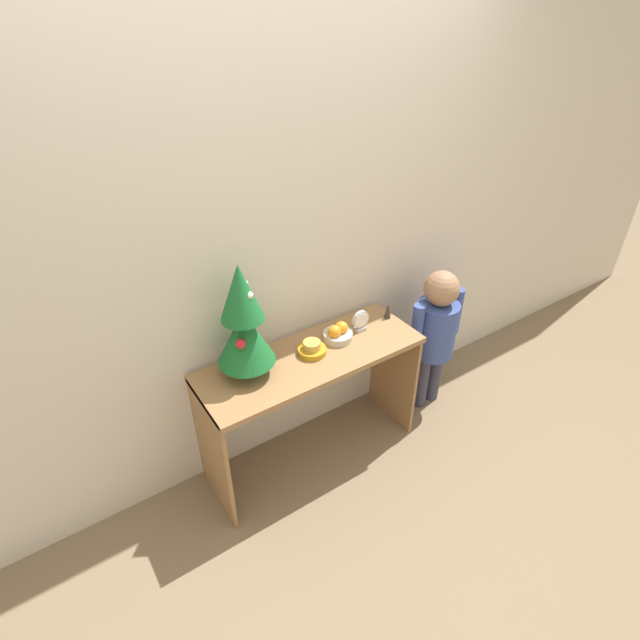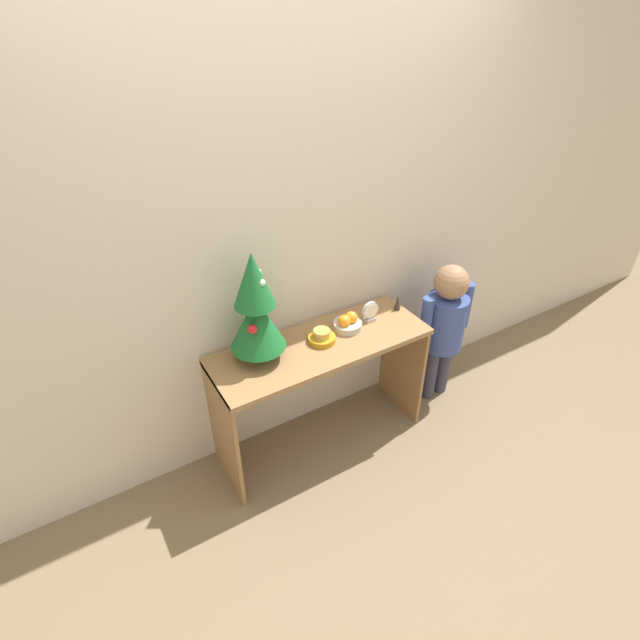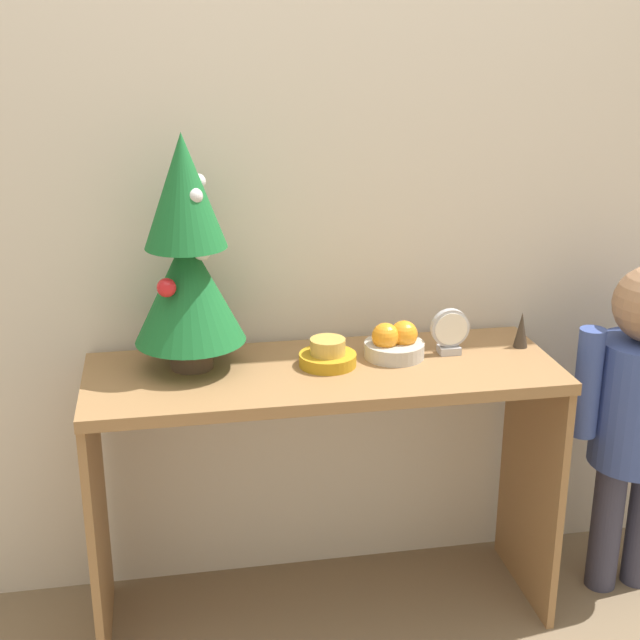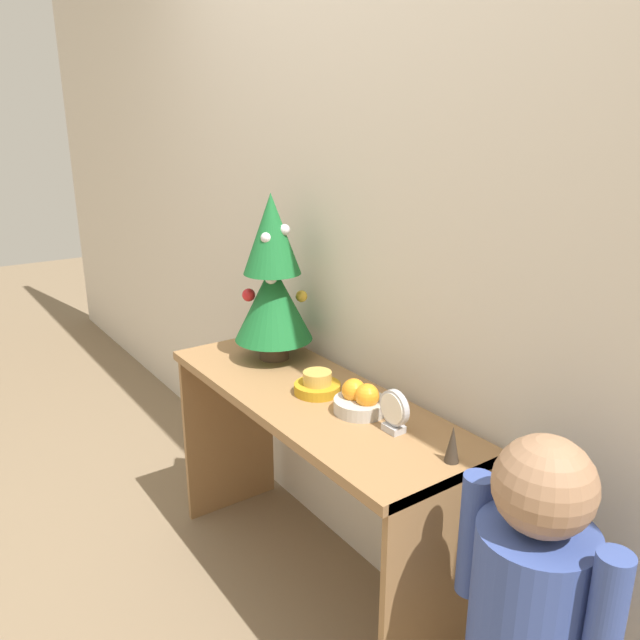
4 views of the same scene
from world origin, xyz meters
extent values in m
plane|color=#7A664C|center=(0.00, 0.00, 0.00)|extent=(12.00, 12.00, 0.00)
cube|color=beige|center=(0.00, 0.46, 1.25)|extent=(7.00, 0.05, 2.50)
cube|color=olive|center=(0.00, 0.21, 0.70)|extent=(1.17, 0.42, 0.03)
cube|color=olive|center=(-0.58, 0.21, 0.36)|extent=(0.02, 0.38, 0.71)
cube|color=olive|center=(0.58, 0.21, 0.36)|extent=(0.02, 0.38, 0.71)
cylinder|color=#4C3828|center=(-0.32, 0.27, 0.74)|extent=(0.10, 0.10, 0.05)
cylinder|color=brown|center=(-0.32, 0.27, 0.78)|extent=(0.02, 0.02, 0.04)
cone|color=#19662D|center=(-0.32, 0.27, 0.92)|extent=(0.27, 0.27, 0.27)
cone|color=#19662D|center=(-0.32, 0.27, 1.16)|extent=(0.20, 0.20, 0.27)
sphere|color=red|center=(-0.36, 0.25, 1.05)|extent=(0.06, 0.06, 0.06)
sphere|color=red|center=(-0.37, 0.20, 0.94)|extent=(0.05, 0.05, 0.05)
sphere|color=silver|center=(-0.29, 0.24, 1.02)|extent=(0.04, 0.04, 0.04)
sphere|color=silver|center=(-0.29, 0.30, 1.17)|extent=(0.04, 0.04, 0.04)
sphere|color=silver|center=(-0.30, 0.24, 1.15)|extent=(0.04, 0.04, 0.04)
sphere|color=gold|center=(-0.29, 0.37, 0.93)|extent=(0.04, 0.04, 0.04)
cylinder|color=#B7B2A8|center=(0.19, 0.25, 0.73)|extent=(0.15, 0.15, 0.04)
sphere|color=orange|center=(0.22, 0.25, 0.77)|extent=(0.07, 0.07, 0.07)
sphere|color=orange|center=(0.17, 0.25, 0.77)|extent=(0.07, 0.07, 0.07)
cylinder|color=#B78419|center=(0.01, 0.22, 0.73)|extent=(0.14, 0.14, 0.03)
cylinder|color=gold|center=(0.01, 0.22, 0.76)|extent=(0.09, 0.09, 0.04)
cube|color=#B2B2B7|center=(0.34, 0.25, 0.72)|extent=(0.06, 0.04, 0.02)
cylinder|color=#B2B2B7|center=(0.34, 0.25, 0.78)|extent=(0.10, 0.02, 0.10)
cylinder|color=white|center=(0.34, 0.24, 0.78)|extent=(0.09, 0.00, 0.09)
cone|color=#382D23|center=(0.54, 0.26, 0.76)|extent=(0.04, 0.04, 0.10)
cylinder|color=#38384C|center=(0.80, 0.18, 0.19)|extent=(0.09, 0.09, 0.39)
cylinder|color=#38384C|center=(0.91, 0.18, 0.19)|extent=(0.09, 0.09, 0.39)
cylinder|color=#384C93|center=(0.85, 0.18, 0.56)|extent=(0.25, 0.25, 0.35)
sphere|color=#997051|center=(0.85, 0.18, 0.84)|extent=(0.20, 0.20, 0.20)
cylinder|color=#384C93|center=(0.70, 0.18, 0.63)|extent=(0.07, 0.07, 0.30)
cylinder|color=#384C93|center=(1.01, 0.18, 0.63)|extent=(0.07, 0.07, 0.30)
camera|label=1|loc=(-1.07, -1.45, 2.24)|focal=28.00mm
camera|label=2|loc=(-1.07, -1.56, 2.27)|focal=28.00mm
camera|label=3|loc=(-0.37, -1.81, 1.55)|focal=50.00mm
camera|label=4|loc=(1.46, -0.78, 1.51)|focal=35.00mm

